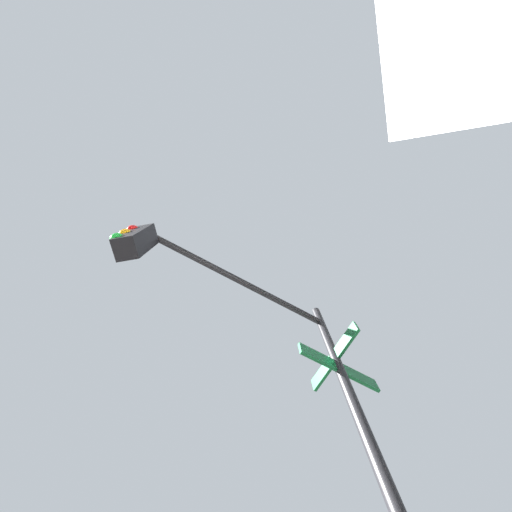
# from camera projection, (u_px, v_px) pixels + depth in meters

# --- Properties ---
(traffic_signal_near) EXTENTS (2.89, 2.40, 5.83)m
(traffic_signal_near) POSITION_uv_depth(u_px,v_px,m) (242.00, 327.00, 3.45)
(traffic_signal_near) COLOR black
(traffic_signal_near) RESTS_ON ground_plane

